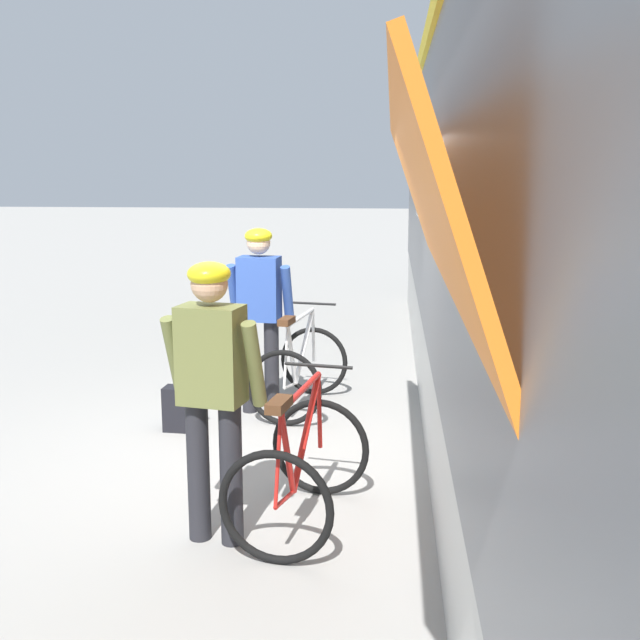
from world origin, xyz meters
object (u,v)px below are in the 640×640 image
at_px(backpack_on_platform, 180,409).
at_px(bicycle_far_red, 300,468).
at_px(cyclist_near_in_blue, 260,304).
at_px(bicycle_near_white, 300,369).
at_px(cyclist_far_in_olive, 212,378).

bearing_deg(backpack_on_platform, bicycle_far_red, -49.95).
xyz_separation_m(cyclist_near_in_blue, bicycle_near_white, (0.36, 0.12, -0.65)).
distance_m(cyclist_near_in_blue, bicycle_far_red, 2.51).
height_order(cyclist_far_in_olive, bicycle_near_white, cyclist_far_in_olive).
bearing_deg(cyclist_far_in_olive, bicycle_far_red, 25.34).
bearing_deg(bicycle_near_white, cyclist_far_in_olive, -94.40).
distance_m(cyclist_far_in_olive, backpack_on_platform, 2.30).
relative_size(bicycle_near_white, bicycle_far_red, 1.00).
height_order(bicycle_near_white, bicycle_far_red, same).
height_order(cyclist_near_in_blue, cyclist_far_in_olive, same).
xyz_separation_m(bicycle_near_white, bicycle_far_red, (0.29, -2.46, 0.00)).
xyz_separation_m(cyclist_far_in_olive, backpack_on_platform, (-0.78, 1.99, -0.85)).
bearing_deg(cyclist_near_in_blue, backpack_on_platform, -137.17).
distance_m(bicycle_far_red, backpack_on_platform, 2.18).
height_order(bicycle_far_red, backpack_on_platform, bicycle_far_red).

